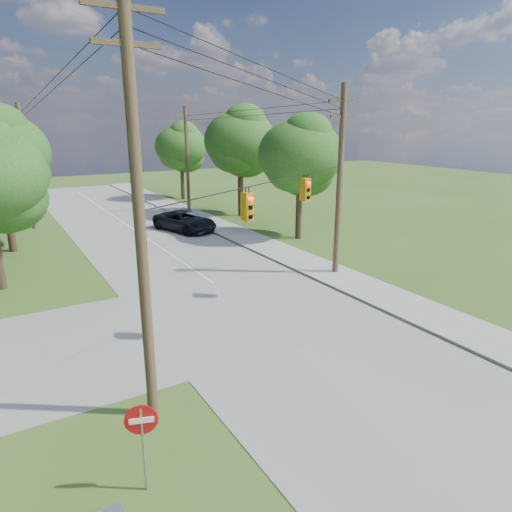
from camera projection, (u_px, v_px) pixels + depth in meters
ground at (286, 378)px, 15.77m from camera, size 140.00×140.00×0.00m
main_road at (261, 315)px, 20.87m from camera, size 10.00×100.00×0.03m
sidewalk_east at (369, 288)px, 24.13m from camera, size 2.60×100.00×0.12m
pole_sw at (139, 211)px, 12.10m from camera, size 2.00×0.32×12.00m
pole_ne at (340, 179)px, 25.19m from camera, size 2.00×0.32×10.50m
pole_north_e at (187, 159)px, 43.46m from camera, size 2.00×0.32×10.00m
pole_north_w at (26, 166)px, 36.66m from camera, size 2.00×0.32×10.00m
power_lines at (187, 109)px, 23.47m from camera, size 13.93×29.62×4.93m
traffic_signals at (280, 197)px, 19.13m from camera, size 4.91×3.27×1.05m
tree_e_near at (300, 155)px, 33.10m from camera, size 6.20×6.20×8.81m
tree_e_mid at (240, 141)px, 41.42m from camera, size 6.60×6.60×9.64m
tree_e_far at (181, 147)px, 51.12m from camera, size 5.80×5.80×8.32m
car_main_north at (185, 221)px, 36.95m from camera, size 4.31×6.30×1.60m
do_not_enter_sign at (142, 429)px, 10.48m from camera, size 0.75×0.28×2.33m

